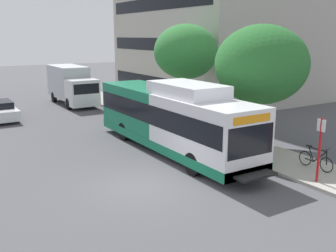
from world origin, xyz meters
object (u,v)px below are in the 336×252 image
bus_stop_sign_pole (320,145)px  bicycle_parked (316,159)px  street_tree_near_stop (261,65)px  parked_car_far_lane (1,110)px  box_truck_background (71,84)px  transit_bus (172,119)px  street_tree_mid_block (186,52)px

bus_stop_sign_pole → bicycle_parked: size_ratio=1.48×
street_tree_near_stop → parked_car_far_lane: 18.36m
parked_car_far_lane → box_truck_background: 7.34m
box_truck_background → transit_bus: bearing=-90.7°
street_tree_near_stop → box_truck_background: size_ratio=0.89×
street_tree_near_stop → street_tree_mid_block: (0.38, 7.32, 0.38)m
transit_bus → box_truck_background: size_ratio=1.75×
street_tree_mid_block → bicycle_parked: bearing=-94.6°
bicycle_parked → box_truck_background: (-3.45, 22.35, 1.18)m
transit_bus → street_tree_near_stop: street_tree_near_stop is taller
transit_bus → parked_car_far_lane: bearing=115.7°
bus_stop_sign_pole → parked_car_far_lane: 21.62m
parked_car_far_lane → street_tree_near_stop: bearing=-55.0°
street_tree_near_stop → bicycle_parked: bearing=-97.4°
transit_bus → bicycle_parked: (3.63, -6.00, -1.14)m
street_tree_mid_block → parked_car_far_lane: street_tree_mid_block is taller
bus_stop_sign_pole → street_tree_mid_block: bearing=80.2°
street_tree_near_stop → street_tree_mid_block: street_tree_mid_block is taller
street_tree_near_stop → parked_car_far_lane: street_tree_near_stop is taller
street_tree_mid_block → street_tree_near_stop: bearing=-93.0°
street_tree_mid_block → box_truck_background: (-4.36, 10.95, -3.02)m
transit_bus → street_tree_near_stop: size_ratio=1.96×
transit_bus → bus_stop_sign_pole: bearing=-71.1°
street_tree_near_stop → street_tree_mid_block: size_ratio=0.97×
transit_bus → bus_stop_sign_pole: (2.40, -7.03, -0.05)m
transit_bus → street_tree_near_stop: bearing=-24.7°
transit_bus → box_truck_background: transit_bus is taller
street_tree_mid_block → box_truck_background: bearing=111.7°
bicycle_parked → street_tree_mid_block: street_tree_mid_block is taller
bicycle_parked → box_truck_background: size_ratio=0.25×
bus_stop_sign_pole → transit_bus: bearing=108.9°
parked_car_far_lane → box_truck_background: bearing=29.2°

